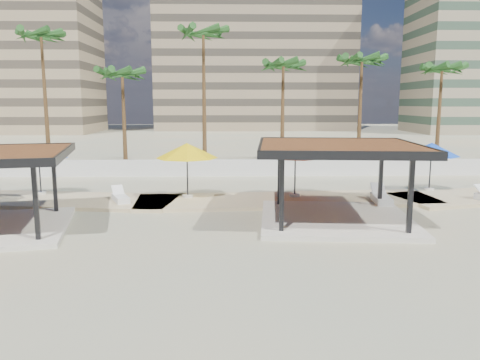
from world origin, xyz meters
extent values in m
plane|color=tan|center=(0.00, 0.00, 0.00)|extent=(200.00, 200.00, 0.00)
cube|color=#C6B284|center=(-12.00, 7.50, 0.06)|extent=(16.40, 6.19, 0.24)
cube|color=#C6B284|center=(2.00, 7.00, 0.06)|extent=(16.24, 5.11, 0.24)
cube|color=silver|center=(0.00, 16.00, 0.60)|extent=(56.00, 0.30, 1.20)
cube|color=#847259|center=(4.00, 78.00, 14.00)|extent=(38.00, 16.00, 28.00)
cube|color=beige|center=(3.66, 2.81, 0.10)|extent=(7.15, 7.15, 0.20)
cube|color=black|center=(0.96, 0.55, 1.70)|extent=(0.19, 0.19, 2.99)
cube|color=black|center=(1.40, 5.52, 1.70)|extent=(0.19, 0.19, 2.99)
cube|color=black|center=(5.92, 0.10, 1.70)|extent=(0.19, 0.19, 2.99)
cube|color=black|center=(6.37, 5.07, 1.70)|extent=(0.19, 0.19, 2.99)
cube|color=brown|center=(3.66, 2.81, 3.33)|extent=(7.36, 7.36, 0.28)
cube|color=black|center=(3.36, -0.57, 3.33)|extent=(6.87, 0.73, 0.34)
cube|color=black|center=(3.97, 6.19, 3.33)|extent=(6.87, 0.73, 0.34)
cube|color=black|center=(0.29, 3.11, 3.33)|extent=(0.73, 6.87, 0.34)
cube|color=black|center=(7.04, 2.51, 3.33)|extent=(0.73, 6.87, 0.34)
cube|color=black|center=(-8.29, -0.40, 1.62)|extent=(0.20, 0.20, 2.86)
cube|color=black|center=(-9.30, 4.26, 1.62)|extent=(0.20, 0.20, 2.86)
cube|color=black|center=(-11.80, 4.59, 3.18)|extent=(6.45, 1.50, 0.32)
cube|color=black|center=(-7.96, 2.11, 3.18)|extent=(1.50, 6.45, 0.32)
cylinder|color=beige|center=(-11.68, 8.51, 0.24)|extent=(0.54, 0.54, 0.13)
cylinder|color=#262628|center=(-11.68, 8.51, 1.48)|extent=(0.08, 0.08, 2.59)
cone|color=blue|center=(-11.68, 8.51, 2.59)|extent=(3.64, 3.64, 0.76)
cylinder|color=beige|center=(-3.36, 7.43, 0.25)|extent=(0.57, 0.57, 0.14)
cylinder|color=#262628|center=(-3.36, 7.43, 1.55)|extent=(0.08, 0.08, 2.75)
cone|color=yellow|center=(-3.36, 7.43, 2.73)|extent=(3.58, 3.58, 0.80)
cylinder|color=beige|center=(2.48, 7.57, 0.25)|extent=(0.57, 0.57, 0.14)
cylinder|color=#262628|center=(2.48, 7.57, 1.56)|extent=(0.08, 0.08, 2.75)
cone|color=#B93013|center=(2.48, 7.57, 2.74)|extent=(3.78, 3.78, 0.80)
cylinder|color=beige|center=(10.64, 9.20, 0.24)|extent=(0.54, 0.54, 0.13)
cylinder|color=#262628|center=(10.64, 9.20, 1.48)|extent=(0.08, 0.08, 2.60)
cone|color=blue|center=(10.64, 9.20, 2.59)|extent=(3.92, 3.92, 0.76)
cube|color=white|center=(-6.77, 6.48, 0.30)|extent=(1.29, 1.87, 0.25)
cube|color=white|center=(-6.77, 6.48, 0.45)|extent=(1.29, 1.87, 0.05)
cube|color=white|center=(-7.06, 7.11, 0.67)|extent=(0.78, 0.80, 0.45)
cube|color=white|center=(6.70, 5.80, 0.33)|extent=(0.96, 2.20, 0.30)
cube|color=white|center=(6.70, 5.80, 0.51)|extent=(0.96, 2.20, 0.06)
cube|color=white|center=(6.79, 6.63, 0.77)|extent=(0.78, 0.80, 0.54)
cone|color=brown|center=(-15.00, 18.70, 5.19)|extent=(0.36, 0.36, 10.37)
ellipsoid|color=#1E4C1B|center=(-15.00, 18.70, 10.12)|extent=(3.00, 3.00, 1.80)
cone|color=brown|center=(-9.00, 18.10, 3.77)|extent=(0.36, 0.36, 7.55)
ellipsoid|color=#1E4C1B|center=(-9.00, 18.10, 7.30)|extent=(3.00, 3.00, 1.80)
cone|color=brown|center=(-3.00, 18.90, 5.30)|extent=(0.36, 0.36, 10.59)
ellipsoid|color=#1E4C1B|center=(-3.00, 18.90, 10.34)|extent=(3.00, 3.00, 1.80)
cone|color=brown|center=(3.00, 18.40, 4.11)|extent=(0.36, 0.36, 8.21)
ellipsoid|color=#1E4C1B|center=(3.00, 18.40, 7.96)|extent=(3.00, 3.00, 1.80)
cone|color=brown|center=(9.00, 18.60, 4.30)|extent=(0.36, 0.36, 8.60)
ellipsoid|color=#1E4C1B|center=(9.00, 18.60, 8.35)|extent=(3.00, 3.00, 1.80)
cone|color=brown|center=(15.00, 18.20, 3.98)|extent=(0.36, 0.36, 7.96)
ellipsoid|color=#1E4C1B|center=(15.00, 18.20, 7.71)|extent=(3.00, 3.00, 1.80)
camera|label=1|loc=(-1.14, -17.52, 5.24)|focal=35.00mm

